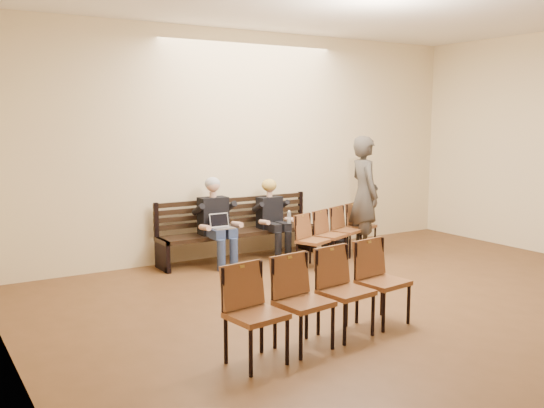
{
  "coord_description": "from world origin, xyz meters",
  "views": [
    {
      "loc": [
        -4.72,
        -3.37,
        2.16
      ],
      "look_at": [
        -0.17,
        4.05,
        0.92
      ],
      "focal_mm": 40.0,
      "sensor_mm": 36.0,
      "label": 1
    }
  ],
  "objects_px": {
    "water_bottle": "(289,224)",
    "chair_row_front": "(339,233)",
    "chair_row_back": "(326,298)",
    "bag": "(335,248)",
    "passerby": "(365,186)",
    "seated_woman": "(273,223)",
    "seated_man": "(216,223)",
    "bench": "(240,245)",
    "laptop": "(223,230)"
  },
  "relations": [
    {
      "from": "seated_man",
      "to": "bag",
      "type": "distance_m",
      "value": 1.95
    },
    {
      "from": "seated_woman",
      "to": "chair_row_back",
      "type": "bearing_deg",
      "value": -113.67
    },
    {
      "from": "water_bottle",
      "to": "bag",
      "type": "relative_size",
      "value": 0.54
    },
    {
      "from": "seated_woman",
      "to": "chair_row_front",
      "type": "distance_m",
      "value": 1.04
    },
    {
      "from": "laptop",
      "to": "chair_row_back",
      "type": "bearing_deg",
      "value": -87.72
    },
    {
      "from": "bag",
      "to": "seated_woman",
      "type": "bearing_deg",
      "value": 149.92
    },
    {
      "from": "seated_woman",
      "to": "laptop",
      "type": "bearing_deg",
      "value": -166.81
    },
    {
      "from": "chair_row_front",
      "to": "seated_woman",
      "type": "bearing_deg",
      "value": 122.4
    },
    {
      "from": "laptop",
      "to": "passerby",
      "type": "height_order",
      "value": "passerby"
    },
    {
      "from": "bench",
      "to": "laptop",
      "type": "distance_m",
      "value": 0.67
    },
    {
      "from": "seated_woman",
      "to": "laptop",
      "type": "distance_m",
      "value": 1.01
    },
    {
      "from": "bag",
      "to": "passerby",
      "type": "bearing_deg",
      "value": 1.34
    },
    {
      "from": "water_bottle",
      "to": "seated_man",
      "type": "bearing_deg",
      "value": 164.5
    },
    {
      "from": "bag",
      "to": "passerby",
      "type": "height_order",
      "value": "passerby"
    },
    {
      "from": "seated_woman",
      "to": "water_bottle",
      "type": "distance_m",
      "value": 0.32
    },
    {
      "from": "seated_woman",
      "to": "chair_row_front",
      "type": "xyz_separation_m",
      "value": [
        0.83,
        -0.6,
        -0.15
      ]
    },
    {
      "from": "seated_man",
      "to": "seated_woman",
      "type": "xyz_separation_m",
      "value": [
        0.98,
        0.0,
        -0.09
      ]
    },
    {
      "from": "seated_woman",
      "to": "laptop",
      "type": "relative_size",
      "value": 3.61
    },
    {
      "from": "seated_woman",
      "to": "water_bottle",
      "type": "relative_size",
      "value": 5.2
    },
    {
      "from": "passerby",
      "to": "chair_row_back",
      "type": "height_order",
      "value": "passerby"
    },
    {
      "from": "seated_woman",
      "to": "passerby",
      "type": "height_order",
      "value": "passerby"
    },
    {
      "from": "chair_row_back",
      "to": "passerby",
      "type": "bearing_deg",
      "value": 36.93
    },
    {
      "from": "passerby",
      "to": "bag",
      "type": "bearing_deg",
      "value": 106.33
    },
    {
      "from": "seated_woman",
      "to": "passerby",
      "type": "xyz_separation_m",
      "value": [
        1.43,
        -0.48,
        0.54
      ]
    },
    {
      "from": "chair_row_front",
      "to": "chair_row_back",
      "type": "xyz_separation_m",
      "value": [
        -2.31,
        -2.76,
        0.05
      ]
    },
    {
      "from": "seated_man",
      "to": "passerby",
      "type": "bearing_deg",
      "value": -11.17
    },
    {
      "from": "water_bottle",
      "to": "bench",
      "type": "bearing_deg",
      "value": 146.06
    },
    {
      "from": "seated_man",
      "to": "bag",
      "type": "xyz_separation_m",
      "value": [
        1.82,
        -0.49,
        -0.49
      ]
    },
    {
      "from": "chair_row_back",
      "to": "water_bottle",
      "type": "bearing_deg",
      "value": 54.85
    },
    {
      "from": "seated_man",
      "to": "chair_row_back",
      "type": "xyz_separation_m",
      "value": [
        -0.5,
        -3.36,
        -0.18
      ]
    },
    {
      "from": "seated_man",
      "to": "chair_row_front",
      "type": "xyz_separation_m",
      "value": [
        1.81,
        -0.6,
        -0.24
      ]
    },
    {
      "from": "laptop",
      "to": "water_bottle",
      "type": "xyz_separation_m",
      "value": [
        1.09,
        -0.07,
        -0.01
      ]
    },
    {
      "from": "bench",
      "to": "seated_woman",
      "type": "relative_size",
      "value": 2.41
    },
    {
      "from": "seated_woman",
      "to": "chair_row_front",
      "type": "height_order",
      "value": "seated_woman"
    },
    {
      "from": "bench",
      "to": "chair_row_front",
      "type": "xyz_separation_m",
      "value": [
        1.35,
        -0.72,
        0.16
      ]
    },
    {
      "from": "laptop",
      "to": "passerby",
      "type": "distance_m",
      "value": 2.48
    },
    {
      "from": "bag",
      "to": "passerby",
      "type": "distance_m",
      "value": 1.11
    },
    {
      "from": "laptop",
      "to": "chair_row_front",
      "type": "distance_m",
      "value": 1.86
    },
    {
      "from": "water_bottle",
      "to": "seated_woman",
      "type": "bearing_deg",
      "value": 109.25
    },
    {
      "from": "chair_row_front",
      "to": "chair_row_back",
      "type": "relative_size",
      "value": 0.88
    },
    {
      "from": "water_bottle",
      "to": "chair_row_front",
      "type": "bearing_deg",
      "value": -22.15
    },
    {
      "from": "laptop",
      "to": "chair_row_front",
      "type": "xyz_separation_m",
      "value": [
        1.81,
        -0.37,
        -0.17
      ]
    },
    {
      "from": "laptop",
      "to": "water_bottle",
      "type": "distance_m",
      "value": 1.09
    },
    {
      "from": "seated_man",
      "to": "passerby",
      "type": "relative_size",
      "value": 0.58
    },
    {
      "from": "water_bottle",
      "to": "bag",
      "type": "height_order",
      "value": "water_bottle"
    },
    {
      "from": "seated_woman",
      "to": "seated_man",
      "type": "bearing_deg",
      "value": 180.0
    },
    {
      "from": "passerby",
      "to": "chair_row_front",
      "type": "height_order",
      "value": "passerby"
    },
    {
      "from": "bench",
      "to": "seated_man",
      "type": "height_order",
      "value": "seated_man"
    },
    {
      "from": "water_bottle",
      "to": "chair_row_front",
      "type": "relative_size",
      "value": 0.11
    },
    {
      "from": "bag",
      "to": "bench",
      "type": "bearing_deg",
      "value": 155.93
    }
  ]
}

